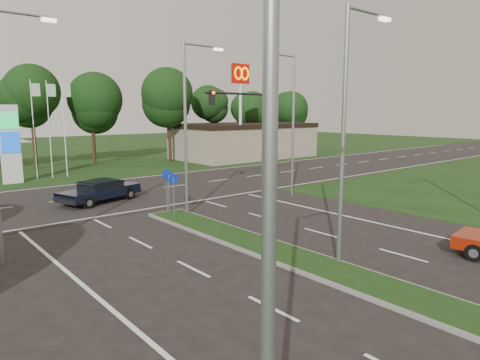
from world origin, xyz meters
TOP-DOWN VIEW (x-y plane):
  - verge_far at (0.00, 55.00)m, footprint 160.00×50.00m
  - cross_road at (0.00, 24.00)m, footprint 160.00×12.00m
  - median_kerb at (0.00, 4.00)m, footprint 2.00×26.00m
  - commercial_building at (22.00, 36.00)m, footprint 16.00×9.00m
  - streetlight_median_near at (1.00, 6.00)m, footprint 2.53×0.22m
  - streetlight_median_far at (1.00, 16.00)m, footprint 2.53×0.22m
  - streetlight_left_near at (-8.30, 0.00)m, footprint 2.53×0.22m
  - streetlight_right_far at (8.80, 16.00)m, footprint 2.53×0.22m
  - traffic_signal at (7.19, 18.00)m, footprint 5.10×0.42m
  - median_signs at (0.00, 16.40)m, footprint 1.16×1.76m
  - gas_pylon at (-3.79, 33.05)m, footprint 5.80×1.26m
  - mcdonalds_sign at (18.00, 31.97)m, footprint 2.20×0.47m
  - treeline_far at (0.10, 39.93)m, footprint 6.00×6.00m
  - navy_sedan at (-1.54, 22.10)m, footprint 5.26×3.38m

SIDE VIEW (x-z plane):
  - verge_far at x=0.00m, z-range -0.01..0.01m
  - cross_road at x=0.00m, z-range -0.01..0.01m
  - median_kerb at x=0.00m, z-range 0.00..0.12m
  - navy_sedan at x=-1.54m, z-range 0.05..1.39m
  - median_signs at x=0.00m, z-range 0.52..2.90m
  - commercial_building at x=22.00m, z-range 0.00..4.00m
  - gas_pylon at x=-3.79m, z-range -0.80..7.20m
  - traffic_signal at x=7.19m, z-range 1.15..8.15m
  - streetlight_median_near at x=1.00m, z-range 0.58..9.58m
  - streetlight_median_far at x=1.00m, z-range 0.58..9.58m
  - streetlight_left_near at x=-8.30m, z-range 0.58..9.58m
  - streetlight_right_far at x=8.80m, z-range 0.58..9.58m
  - treeline_far at x=0.10m, z-range 1.88..11.78m
  - mcdonalds_sign at x=18.00m, z-range 2.79..13.19m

